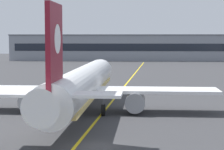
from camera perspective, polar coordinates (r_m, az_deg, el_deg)
name	(u,v)px	position (r m, az deg, el deg)	size (l,w,h in m)	color
ground_plane	(95,147)	(35.23, -2.27, -9.56)	(400.00, 400.00, 0.00)	#353538
taxiway_centreline	(116,96)	(64.62, 0.56, -2.87)	(0.30, 180.00, 0.01)	yellow
airliner_foreground	(83,84)	(50.39, -3.93, -1.26)	(32.04, 41.43, 11.65)	white
safety_cone_by_nose_gear	(109,93)	(66.87, -0.38, -2.38)	(0.44, 0.44, 0.55)	orange
terminal_building	(156,48)	(166.78, 5.91, 3.68)	(113.38, 12.40, 10.15)	gray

